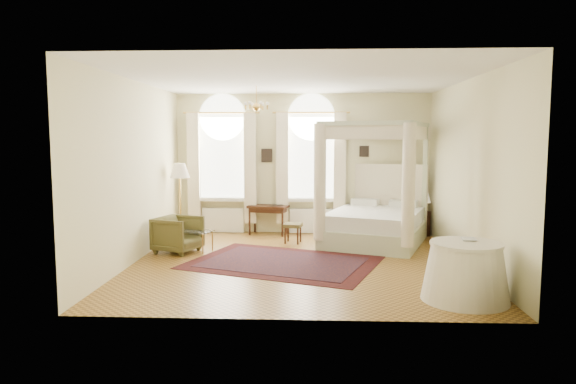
# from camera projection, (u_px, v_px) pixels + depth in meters

# --- Properties ---
(ground) EXTENTS (6.00, 6.00, 0.00)m
(ground) POSITION_uv_depth(u_px,v_px,m) (299.00, 262.00, 9.38)
(ground) COLOR olive
(ground) RESTS_ON ground
(room_walls) EXTENTS (6.00, 6.00, 6.00)m
(room_walls) POSITION_uv_depth(u_px,v_px,m) (300.00, 154.00, 9.17)
(room_walls) COLOR beige
(room_walls) RESTS_ON ground
(window_left) EXTENTS (1.62, 0.27, 3.29)m
(window_left) POSITION_uv_depth(u_px,v_px,m) (222.00, 171.00, 12.17)
(window_left) COLOR silver
(window_left) RESTS_ON room_walls
(window_right) EXTENTS (1.62, 0.27, 3.29)m
(window_right) POSITION_uv_depth(u_px,v_px,m) (311.00, 171.00, 12.07)
(window_right) COLOR silver
(window_right) RESTS_ON room_walls
(chandelier) EXTENTS (0.51, 0.45, 0.50)m
(chandelier) POSITION_uv_depth(u_px,v_px,m) (256.00, 106.00, 10.31)
(chandelier) COLOR gold
(chandelier) RESTS_ON room_walls
(wall_pictures) EXTENTS (2.54, 0.03, 0.39)m
(wall_pictures) POSITION_uv_depth(u_px,v_px,m) (306.00, 154.00, 12.13)
(wall_pictures) COLOR black
(wall_pictures) RESTS_ON room_walls
(canopy_bed) EXTENTS (2.61, 2.88, 2.59)m
(canopy_bed) POSITION_uv_depth(u_px,v_px,m) (375.00, 217.00, 10.96)
(canopy_bed) COLOR #B3BA97
(canopy_bed) RESTS_ON ground
(nightstand) EXTENTS (0.51, 0.49, 0.58)m
(nightstand) POSITION_uv_depth(u_px,v_px,m) (418.00, 223.00, 11.91)
(nightstand) COLOR #32190D
(nightstand) RESTS_ON ground
(nightstand_lamp) EXTENTS (0.30, 0.30, 0.44)m
(nightstand_lamp) POSITION_uv_depth(u_px,v_px,m) (424.00, 199.00, 11.76)
(nightstand_lamp) COLOR gold
(nightstand_lamp) RESTS_ON nightstand
(writing_desk) EXTENTS (1.00, 0.68, 0.69)m
(writing_desk) POSITION_uv_depth(u_px,v_px,m) (268.00, 210.00, 12.04)
(writing_desk) COLOR #32190D
(writing_desk) RESTS_ON ground
(laptop) EXTENTS (0.38, 0.31, 0.03)m
(laptop) POSITION_uv_depth(u_px,v_px,m) (275.00, 205.00, 11.97)
(laptop) COLOR black
(laptop) RESTS_ON writing_desk
(stool) EXTENTS (0.43, 0.43, 0.42)m
(stool) POSITION_uv_depth(u_px,v_px,m) (293.00, 227.00, 11.06)
(stool) COLOR #413C1C
(stool) RESTS_ON ground
(armchair) EXTENTS (1.01, 1.00, 0.72)m
(armchair) POSITION_uv_depth(u_px,v_px,m) (178.00, 234.00, 10.15)
(armchair) COLOR #4B4520
(armchair) RESTS_ON ground
(coffee_table) EXTENTS (0.72, 0.62, 0.41)m
(coffee_table) POSITION_uv_depth(u_px,v_px,m) (196.00, 233.00, 10.26)
(coffee_table) COLOR white
(coffee_table) RESTS_ON ground
(floor_lamp) EXTENTS (0.44, 0.44, 1.70)m
(floor_lamp) POSITION_uv_depth(u_px,v_px,m) (180.00, 175.00, 11.33)
(floor_lamp) COLOR gold
(floor_lamp) RESTS_ON ground
(oriental_rug) EXTENTS (3.87, 3.32, 0.01)m
(oriental_rug) POSITION_uv_depth(u_px,v_px,m) (283.00, 262.00, 9.33)
(oriental_rug) COLOR #420F10
(oriental_rug) RESTS_ON ground
(side_table) EXTENTS (1.20, 1.20, 0.82)m
(side_table) POSITION_uv_depth(u_px,v_px,m) (465.00, 272.00, 7.14)
(side_table) COLOR beige
(side_table) RESTS_ON ground
(book) EXTENTS (0.23, 0.28, 0.02)m
(book) POSITION_uv_depth(u_px,v_px,m) (462.00, 239.00, 7.28)
(book) COLOR black
(book) RESTS_ON side_table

